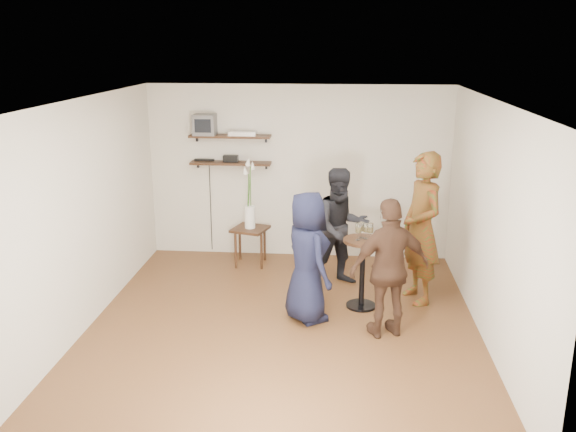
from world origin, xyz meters
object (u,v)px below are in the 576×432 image
object	(u,v)px
side_table	(250,234)
drinks_table	(362,264)
person_dark	(341,228)
radio	(231,159)
person_brown	(390,269)
dvd_deck	(243,133)
crt_monitor	(205,125)
person_navy	(307,257)
person_plaid	(421,228)

from	to	relation	value
side_table	drinks_table	xyz separation A→B (m)	(1.59, -1.38, 0.10)
person_dark	radio	bearing A→B (deg)	127.97
person_dark	drinks_table	bearing A→B (deg)	-90.00
person_dark	side_table	bearing A→B (deg)	133.41
radio	drinks_table	bearing A→B (deg)	-42.27
drinks_table	person_brown	bearing A→B (deg)	-69.75
person_brown	drinks_table	bearing A→B (deg)	-90.00
dvd_deck	drinks_table	xyz separation A→B (m)	(1.73, -1.74, -1.33)
crt_monitor	person_brown	size ratio (longest dim) A/B	0.20
person_navy	crt_monitor	bearing A→B (deg)	5.91
radio	drinks_table	distance (m)	2.76
side_table	person_plaid	bearing A→B (deg)	-25.54
person_plaid	person_brown	xyz separation A→B (m)	(-0.46, -1.00, -0.17)
person_brown	dvd_deck	bearing A→B (deg)	-71.27
side_table	person_brown	size ratio (longest dim) A/B	0.37
radio	person_navy	world-z (taller)	radio
crt_monitor	person_brown	xyz separation A→B (m)	(2.56, -2.47, -1.22)
dvd_deck	person_plaid	bearing A→B (deg)	-30.97
dvd_deck	person_plaid	size ratio (longest dim) A/B	0.21
drinks_table	person_dark	size ratio (longest dim) A/B	0.55
crt_monitor	person_navy	bearing A→B (deg)	-52.79
side_table	crt_monitor	bearing A→B (deg)	152.25
side_table	person_navy	xyz separation A→B (m)	(0.93, -1.78, 0.31)
dvd_deck	side_table	bearing A→B (deg)	-69.37
radio	person_plaid	distance (m)	3.08
person_dark	person_brown	distance (m)	1.55
radio	side_table	distance (m)	1.16
person_dark	person_brown	xyz separation A→B (m)	(0.54, -1.45, -0.01)
drinks_table	person_navy	distance (m)	0.80
crt_monitor	drinks_table	xyz separation A→B (m)	(2.29, -1.74, -1.45)
dvd_deck	person_plaid	world-z (taller)	dvd_deck
side_table	person_plaid	xyz separation A→B (m)	(2.32, -1.11, 0.49)
person_plaid	dvd_deck	bearing A→B (deg)	-141.54
person_navy	person_brown	bearing A→B (deg)	-140.53
dvd_deck	side_table	xyz separation A→B (m)	(0.14, -0.37, -1.43)
crt_monitor	dvd_deck	bearing A→B (deg)	0.00
dvd_deck	person_plaid	xyz separation A→B (m)	(2.45, -1.47, -0.94)
crt_monitor	person_navy	world-z (taller)	crt_monitor
crt_monitor	radio	xyz separation A→B (m)	(0.37, 0.00, -0.50)
person_navy	person_brown	world-z (taller)	person_brown
person_plaid	person_navy	bearing A→B (deg)	-84.63
drinks_table	person_navy	bearing A→B (deg)	-148.69
crt_monitor	person_plaid	xyz separation A→B (m)	(3.01, -1.47, -1.06)
side_table	person_dark	xyz separation A→B (m)	(1.32, -0.65, 0.33)
person_plaid	person_brown	size ratio (longest dim) A/B	1.21
crt_monitor	dvd_deck	size ratio (longest dim) A/B	0.80
side_table	person_plaid	size ratio (longest dim) A/B	0.31
drinks_table	person_plaid	world-z (taller)	person_plaid
crt_monitor	person_brown	world-z (taller)	crt_monitor
side_table	dvd_deck	bearing A→B (deg)	110.63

